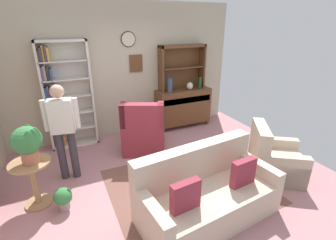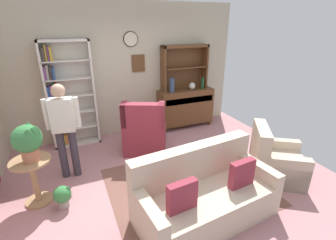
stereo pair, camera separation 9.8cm
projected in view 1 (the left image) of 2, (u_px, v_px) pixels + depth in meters
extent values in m
cube|color=#B27A7F|center=(168.00, 179.00, 4.02)|extent=(5.40, 4.60, 0.02)
cube|color=#BCB299|center=(126.00, 71.00, 5.29)|extent=(5.00, 0.06, 2.80)
cylinder|color=beige|center=(128.00, 39.00, 5.03)|extent=(0.28, 0.03, 0.28)
torus|color=#382314|center=(128.00, 39.00, 5.03)|extent=(0.31, 0.02, 0.31)
cube|color=brown|center=(136.00, 63.00, 5.27)|extent=(0.28, 0.03, 0.36)
cube|color=brown|center=(187.00, 186.00, 3.84)|extent=(2.33, 1.97, 0.01)
cube|color=silver|center=(44.00, 99.00, 4.60)|extent=(0.04, 0.30, 2.10)
cube|color=silver|center=(92.00, 93.00, 4.94)|extent=(0.04, 0.30, 2.10)
cube|color=silver|center=(60.00, 41.00, 4.38)|extent=(0.90, 0.30, 0.04)
cube|color=silver|center=(76.00, 143.00, 5.15)|extent=(0.90, 0.30, 0.04)
cube|color=silver|center=(68.00, 94.00, 4.89)|extent=(0.90, 0.01, 2.10)
cube|color=silver|center=(74.00, 128.00, 5.02)|extent=(0.86, 0.30, 0.02)
cube|color=#3F3833|center=(55.00, 140.00, 4.92)|extent=(0.03, 0.12, 0.28)
cube|color=#723F7F|center=(57.00, 139.00, 4.94)|extent=(0.03, 0.13, 0.29)
cube|color=#337247|center=(59.00, 141.00, 4.97)|extent=(0.04, 0.22, 0.19)
cube|color=gold|center=(62.00, 140.00, 4.99)|extent=(0.04, 0.16, 0.19)
cube|color=#CC7233|center=(65.00, 140.00, 5.00)|extent=(0.03, 0.17, 0.21)
cube|color=silver|center=(71.00, 112.00, 4.89)|extent=(0.86, 0.30, 0.02)
cube|color=#723F7F|center=(52.00, 125.00, 4.80)|extent=(0.04, 0.16, 0.23)
cube|color=#3F3833|center=(54.00, 124.00, 4.81)|extent=(0.02, 0.15, 0.29)
cube|color=#B22D33|center=(56.00, 126.00, 4.84)|extent=(0.04, 0.22, 0.20)
cube|color=#3F3833|center=(58.00, 123.00, 4.84)|extent=(0.04, 0.13, 0.29)
cube|color=gray|center=(61.00, 125.00, 4.87)|extent=(0.04, 0.17, 0.21)
cube|color=#B22D33|center=(63.00, 124.00, 4.89)|extent=(0.04, 0.16, 0.22)
cube|color=gray|center=(65.00, 123.00, 4.89)|extent=(0.03, 0.14, 0.27)
cube|color=silver|center=(69.00, 96.00, 4.77)|extent=(0.86, 0.30, 0.02)
cube|color=#CC7233|center=(49.00, 109.00, 4.68)|extent=(0.04, 0.23, 0.22)
cube|color=gold|center=(51.00, 109.00, 4.69)|extent=(0.03, 0.23, 0.24)
cube|color=#723F7F|center=(54.00, 110.00, 4.72)|extent=(0.03, 0.12, 0.19)
cube|color=#337247|center=(56.00, 108.00, 4.72)|extent=(0.04, 0.23, 0.24)
cube|color=silver|center=(66.00, 79.00, 4.64)|extent=(0.86, 0.30, 0.02)
cube|color=#284C8C|center=(46.00, 93.00, 4.56)|extent=(0.04, 0.13, 0.20)
cube|color=#723F7F|center=(48.00, 92.00, 4.57)|extent=(0.03, 0.14, 0.23)
cube|color=#337247|center=(51.00, 93.00, 4.59)|extent=(0.03, 0.19, 0.19)
cube|color=#337247|center=(52.00, 91.00, 4.59)|extent=(0.03, 0.13, 0.27)
cube|color=#B22D33|center=(54.00, 90.00, 4.60)|extent=(0.03, 0.13, 0.28)
cube|color=#CC7233|center=(57.00, 91.00, 4.63)|extent=(0.04, 0.14, 0.21)
cube|color=silver|center=(63.00, 61.00, 4.52)|extent=(0.86, 0.30, 0.02)
cube|color=#723F7F|center=(42.00, 74.00, 4.42)|extent=(0.04, 0.14, 0.24)
cube|color=gray|center=(45.00, 73.00, 4.44)|extent=(0.04, 0.14, 0.27)
cube|color=#3F3833|center=(48.00, 73.00, 4.46)|extent=(0.04, 0.13, 0.24)
cube|color=#284C8C|center=(51.00, 74.00, 4.49)|extent=(0.03, 0.24, 0.21)
cube|color=#3F3833|center=(38.00, 56.00, 4.30)|extent=(0.02, 0.20, 0.20)
cube|color=#3F3833|center=(40.00, 55.00, 4.31)|extent=(0.04, 0.19, 0.24)
cube|color=gold|center=(43.00, 53.00, 4.32)|extent=(0.03, 0.15, 0.28)
cube|color=#723F7F|center=(45.00, 54.00, 4.34)|extent=(0.02, 0.19, 0.26)
cube|color=gold|center=(48.00, 54.00, 4.36)|extent=(0.04, 0.23, 0.24)
cube|color=brown|center=(183.00, 106.00, 5.89)|extent=(1.30, 0.45, 0.82)
cube|color=brown|center=(163.00, 130.00, 5.68)|extent=(0.06, 0.06, 0.10)
cube|color=brown|center=(207.00, 122.00, 6.15)|extent=(0.06, 0.06, 0.10)
cube|color=brown|center=(158.00, 125.00, 5.97)|extent=(0.06, 0.06, 0.10)
cube|color=brown|center=(200.00, 117.00, 6.44)|extent=(0.06, 0.06, 0.10)
cube|color=#492C18|center=(188.00, 100.00, 5.63)|extent=(1.20, 0.01, 0.14)
cube|color=brown|center=(161.00, 69.00, 5.41)|extent=(0.04, 0.26, 1.00)
cube|color=brown|center=(202.00, 66.00, 5.82)|extent=(0.04, 0.26, 1.00)
cube|color=brown|center=(183.00, 46.00, 5.44)|extent=(1.10, 0.26, 0.06)
cube|color=brown|center=(182.00, 67.00, 5.62)|extent=(1.06, 0.26, 0.02)
cube|color=brown|center=(180.00, 66.00, 5.72)|extent=(1.10, 0.01, 1.00)
cylinder|color=#33476B|center=(170.00, 85.00, 5.46)|extent=(0.11, 0.11, 0.31)
ellipsoid|color=beige|center=(190.00, 86.00, 5.70)|extent=(0.15, 0.15, 0.17)
cylinder|color=#194223|center=(200.00, 83.00, 5.76)|extent=(0.07, 0.07, 0.27)
cube|color=beige|center=(208.00, 203.00, 3.17)|extent=(1.88, 1.03, 0.42)
cube|color=beige|center=(195.00, 162.00, 3.26)|extent=(1.81, 0.38, 0.48)
cube|color=beige|center=(151.00, 223.00, 2.74)|extent=(0.22, 0.86, 0.60)
cube|color=beige|center=(253.00, 178.00, 3.53)|extent=(0.22, 0.86, 0.60)
cube|color=maroon|center=(185.00, 196.00, 2.72)|extent=(0.37, 0.14, 0.36)
cube|color=maroon|center=(243.00, 172.00, 3.14)|extent=(0.37, 0.14, 0.36)
cube|color=white|center=(195.00, 146.00, 3.17)|extent=(0.38, 0.22, 0.00)
cube|color=beige|center=(275.00, 165.00, 4.03)|extent=(1.07, 1.06, 0.40)
cube|color=beige|center=(260.00, 140.00, 3.91)|extent=(0.57, 0.72, 0.48)
cube|color=beige|center=(281.00, 172.00, 3.72)|extent=(0.72, 0.55, 0.55)
cube|color=beige|center=(272.00, 152.00, 4.28)|extent=(0.72, 0.55, 0.55)
cube|color=maroon|center=(145.00, 139.00, 4.90)|extent=(1.04, 1.05, 0.42)
cube|color=maroon|center=(142.00, 120.00, 4.42)|extent=(0.79, 0.51, 0.63)
cube|color=maroon|center=(161.00, 115.00, 4.43)|extent=(0.21, 0.30, 0.44)
cube|color=maroon|center=(123.00, 115.00, 4.43)|extent=(0.21, 0.30, 0.44)
cylinder|color=#A87F56|center=(30.00, 163.00, 3.22)|extent=(0.52, 0.52, 0.03)
cylinder|color=#A87F56|center=(35.00, 184.00, 3.35)|extent=(0.08, 0.08, 0.65)
cylinder|color=#A87F56|center=(39.00, 203.00, 3.47)|extent=(0.36, 0.36, 0.03)
cylinder|color=#AD6B4C|center=(31.00, 157.00, 3.18)|extent=(0.22, 0.22, 0.17)
sphere|color=#387F42|center=(27.00, 140.00, 3.09)|extent=(0.37, 0.37, 0.37)
ellipsoid|color=#387F42|center=(29.00, 140.00, 2.99)|extent=(0.11, 0.06, 0.26)
ellipsoid|color=#387F42|center=(37.00, 137.00, 3.08)|extent=(0.11, 0.06, 0.26)
ellipsoid|color=#387F42|center=(34.00, 139.00, 3.04)|extent=(0.11, 0.06, 0.26)
ellipsoid|color=#387F42|center=(29.00, 133.00, 3.19)|extent=(0.11, 0.06, 0.26)
cylinder|color=gray|center=(65.00, 205.00, 3.35)|extent=(0.14, 0.14, 0.11)
sphere|color=#387F42|center=(63.00, 196.00, 3.30)|extent=(0.24, 0.24, 0.24)
ellipsoid|color=#387F42|center=(69.00, 194.00, 3.31)|extent=(0.07, 0.04, 0.17)
ellipsoid|color=#387F42|center=(69.00, 194.00, 3.31)|extent=(0.07, 0.04, 0.17)
cylinder|color=#38333D|center=(62.00, 156.00, 3.90)|extent=(0.14, 0.14, 0.82)
cylinder|color=#38333D|center=(74.00, 154.00, 3.94)|extent=(0.14, 0.14, 0.82)
cube|color=silver|center=(61.00, 116.00, 3.67)|extent=(0.37, 0.26, 0.52)
sphere|color=tan|center=(57.00, 91.00, 3.53)|extent=(0.23, 0.23, 0.20)
cylinder|color=silver|center=(45.00, 116.00, 3.61)|extent=(0.09, 0.09, 0.48)
cylinder|color=silver|center=(76.00, 113.00, 3.71)|extent=(0.09, 0.09, 0.48)
cube|color=brown|center=(186.00, 157.00, 3.87)|extent=(0.80, 0.50, 0.03)
cube|color=brown|center=(170.00, 182.00, 3.62)|extent=(0.05, 0.05, 0.39)
cube|color=brown|center=(212.00, 170.00, 3.91)|extent=(0.05, 0.05, 0.39)
cube|color=brown|center=(159.00, 167.00, 3.99)|extent=(0.05, 0.05, 0.39)
cube|color=brown|center=(198.00, 157.00, 4.28)|extent=(0.05, 0.05, 0.39)
cube|color=#CC7233|center=(193.00, 154.00, 3.90)|extent=(0.19, 0.14, 0.03)
cube|color=#723F7F|center=(192.00, 153.00, 3.90)|extent=(0.15, 0.15, 0.02)
cube|color=gray|center=(192.00, 152.00, 3.88)|extent=(0.21, 0.16, 0.02)
cube|color=#B22D33|center=(192.00, 150.00, 3.89)|extent=(0.17, 0.12, 0.02)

